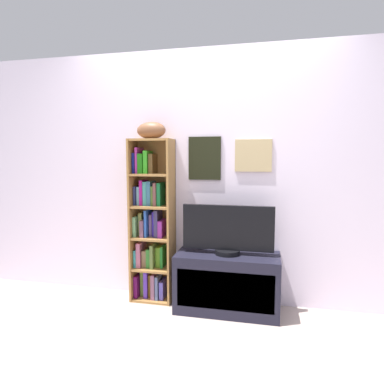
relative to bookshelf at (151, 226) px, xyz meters
name	(u,v)px	position (x,y,z in m)	size (l,w,h in m)	color
ground	(170,371)	(0.48, -1.00, -0.73)	(5.20, 5.20, 0.04)	#AD9A90
back_wall	(203,177)	(0.48, 0.13, 0.47)	(4.80, 0.08, 2.35)	silver
bookshelf	(151,226)	(0.00, 0.00, 0.00)	(0.39, 0.25, 1.53)	#9D703B
football	(151,130)	(0.02, -0.03, 0.90)	(0.29, 0.15, 0.15)	brown
tv_stand	(227,282)	(0.74, -0.11, -0.45)	(0.90, 0.40, 0.51)	black
television	(228,230)	(0.74, -0.11, 0.02)	(0.79, 0.22, 0.43)	black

